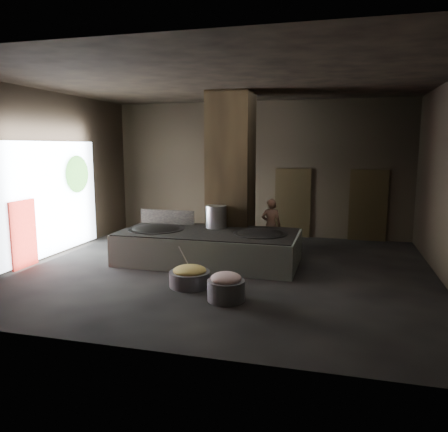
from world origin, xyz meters
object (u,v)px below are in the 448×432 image
(wok_right, at_px, (260,237))
(cook, at_px, (271,225))
(veg_basin, at_px, (190,279))
(wok_left, at_px, (156,232))
(meat_basin, at_px, (226,290))
(hearth_platform, at_px, (209,247))
(stock_pot, at_px, (216,217))

(wok_right, distance_m, cook, 1.56)
(wok_right, xyz_separation_m, veg_basin, (-1.17, -2.05, -0.59))
(wok_left, distance_m, meat_basin, 3.74)
(hearth_platform, bearing_deg, stock_pot, 85.22)
(wok_left, xyz_separation_m, wok_right, (2.80, 0.10, 0.00))
(wok_right, bearing_deg, wok_left, -177.95)
(veg_basin, bearing_deg, stock_pot, 92.88)
(stock_pot, xyz_separation_m, cook, (1.34, 1.06, -0.36))
(hearth_platform, height_order, stock_pot, stock_pot)
(wok_left, bearing_deg, hearth_platform, 1.97)
(meat_basin, bearing_deg, wok_right, 86.13)
(hearth_platform, bearing_deg, wok_left, -177.61)
(stock_pot, bearing_deg, wok_left, -158.20)
(wok_right, height_order, meat_basin, wok_right)
(wok_right, relative_size, stock_pot, 2.25)
(wok_right, xyz_separation_m, cook, (0.04, 1.56, 0.02))
(stock_pot, relative_size, meat_basin, 0.81)
(cook, height_order, meat_basin, cook)
(stock_pot, height_order, cook, cook)
(wok_left, xyz_separation_m, stock_pot, (1.50, 0.60, 0.38))
(wok_right, height_order, veg_basin, wok_right)
(wok_left, distance_m, wok_right, 2.80)
(wok_left, xyz_separation_m, veg_basin, (1.63, -1.95, -0.59))
(wok_right, distance_m, stock_pot, 1.44)
(wok_right, relative_size, meat_basin, 1.82)
(wok_left, distance_m, stock_pot, 1.66)
(wok_left, height_order, cook, cook)
(wok_right, height_order, stock_pot, stock_pot)
(cook, bearing_deg, stock_pot, 33.29)
(cook, bearing_deg, meat_basin, 81.92)
(veg_basin, xyz_separation_m, meat_basin, (0.99, -0.66, 0.04))
(hearth_platform, distance_m, veg_basin, 2.03)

